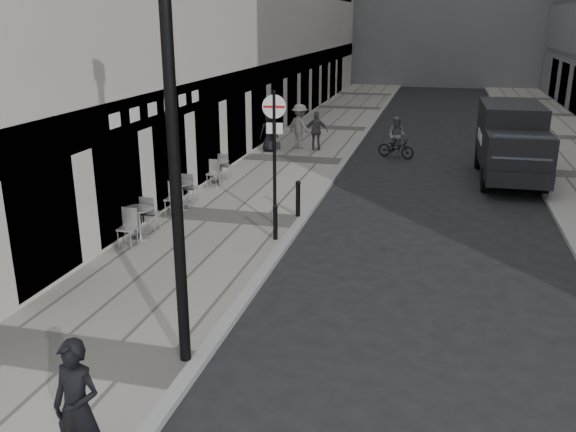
% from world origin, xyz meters
% --- Properties ---
extents(sidewalk, '(4.00, 60.00, 0.12)m').
position_xyz_m(sidewalk, '(-2.00, 18.00, 0.06)').
color(sidewalk, gray).
rests_on(sidewalk, ground).
extents(walking_man, '(0.68, 0.48, 1.75)m').
position_xyz_m(walking_man, '(-0.40, 0.33, 0.99)').
color(walking_man, black).
rests_on(walking_man, sidewalk).
extents(sign_post, '(0.61, 0.13, 3.56)m').
position_xyz_m(sign_post, '(-0.60, 10.02, 2.40)').
color(sign_post, black).
rests_on(sign_post, sidewalk).
extents(lamppost, '(0.31, 0.31, 6.97)m').
position_xyz_m(lamppost, '(-0.20, 3.00, 4.00)').
color(lamppost, black).
rests_on(lamppost, sidewalk).
extents(bollard_near, '(0.11, 0.11, 0.84)m').
position_xyz_m(bollard_near, '(-0.27, 8.84, 0.54)').
color(bollard_near, black).
rests_on(bollard_near, sidewalk).
extents(bollard_far, '(0.13, 0.13, 0.96)m').
position_xyz_m(bollard_far, '(-0.15, 10.83, 0.60)').
color(bollard_far, black).
rests_on(bollard_far, sidewalk).
extents(panel_van, '(2.13, 5.51, 2.57)m').
position_xyz_m(panel_van, '(6.00, 17.17, 1.45)').
color(panel_van, black).
rests_on(panel_van, ground).
extents(cyclist, '(1.65, 1.04, 1.68)m').
position_xyz_m(cyclist, '(1.88, 19.76, 0.66)').
color(cyclist, black).
rests_on(cyclist, ground).
extents(pedestrian_a, '(0.98, 0.48, 1.62)m').
position_xyz_m(pedestrian_a, '(-1.48, 19.94, 0.93)').
color(pedestrian_a, '#535357').
rests_on(pedestrian_a, sidewalk).
extents(pedestrian_b, '(1.41, 1.24, 1.89)m').
position_xyz_m(pedestrian_b, '(-2.25, 20.09, 1.07)').
color(pedestrian_b, gray).
rests_on(pedestrian_b, sidewalk).
extents(pedestrian_c, '(0.95, 0.85, 1.64)m').
position_xyz_m(pedestrian_c, '(-3.33, 19.19, 0.94)').
color(pedestrian_c, black).
rests_on(pedestrian_c, sidewalk).
extents(cafe_table_near, '(0.73, 1.66, 0.94)m').
position_xyz_m(cafe_table_near, '(-3.60, 8.08, 0.60)').
color(cafe_table_near, silver).
rests_on(cafe_table_near, sidewalk).
extents(cafe_table_mid, '(0.72, 1.63, 0.93)m').
position_xyz_m(cafe_table_mid, '(-3.60, 10.71, 0.59)').
color(cafe_table_mid, '#B9B9BC').
rests_on(cafe_table_mid, sidewalk).
extents(cafe_table_far, '(0.68, 1.54, 0.88)m').
position_xyz_m(cafe_table_far, '(-3.60, 13.85, 0.56)').
color(cafe_table_far, silver).
rests_on(cafe_table_far, sidewalk).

